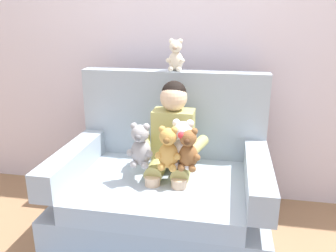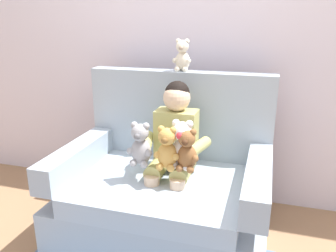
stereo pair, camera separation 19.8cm
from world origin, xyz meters
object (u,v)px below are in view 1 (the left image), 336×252
Objects in this scene: plush_honey at (168,149)px; plush_cream_on_backrest at (176,56)px; plush_grey at (140,146)px; plush_brown at (188,150)px; armchair at (165,190)px; seated_child at (172,141)px; plush_white at (183,145)px.

plush_cream_on_backrest reaches higher than plush_honey.
plush_grey reaches higher than plush_brown.
armchair reaches higher than seated_child.
seated_child is (0.04, 0.02, 0.33)m from armchair.
armchair is 1.55× the size of seated_child.
plush_white is at bearing -63.97° from seated_child.
seated_child is at bearing 121.01° from plush_white.
plush_cream_on_backrest is (-0.15, 0.47, 0.48)m from plush_brown.
plush_white reaches higher than plush_honey.
plush_cream_on_backrest reaches higher than armchair.
plush_brown is at bearing -41.90° from armchair.
seated_child is at bearing 26.16° from plush_grey.
plush_honey is at bearing -173.15° from plush_brown.
plush_cream_on_backrest is at bearing 107.58° from plush_brown.
plush_cream_on_backrest is at bearing 53.18° from plush_grey.
plush_white is 0.65m from plush_cream_on_backrest.
plush_white reaches higher than plush_brown.
plush_honey is (-0.11, -0.01, 0.00)m from plush_brown.
armchair is 0.34m from seated_child.
seated_child reaches higher than plush_honey.
plush_brown is (0.17, -0.15, 0.35)m from armchair.
plush_white is at bearing -13.06° from plush_grey.
armchair is 4.93× the size of plush_honey.
plush_brown is at bearing 23.88° from plush_honey.
plush_honey is (0.01, -0.18, 0.02)m from seated_child.
plush_grey is 1.24× the size of plush_cream_on_backrest.
armchair is 0.39m from plush_honey.
plush_white is at bearing -90.70° from plush_cream_on_backrest.
plush_honey is at bearing -151.13° from plush_white.
plush_cream_on_backrest is (-0.03, 0.31, 0.49)m from seated_child.
plush_white reaches higher than plush_grey.
plush_grey is at bearing -120.32° from plush_cream_on_backrest.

